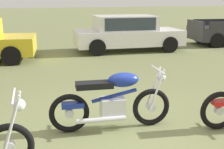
# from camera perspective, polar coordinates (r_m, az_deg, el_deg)

# --- Properties ---
(ground_plane) EXTENTS (120.00, 120.00, 0.00)m
(ground_plane) POSITION_cam_1_polar(r_m,az_deg,el_deg) (4.85, 1.12, -11.80)
(ground_plane) COLOR olive
(motorcycle_blue) EXTENTS (2.05, 0.64, 1.02)m
(motorcycle_blue) POSITION_cam_1_polar(r_m,az_deg,el_deg) (4.94, 0.16, -5.13)
(motorcycle_blue) COLOR black
(motorcycle_blue) RESTS_ON ground
(car_white) EXTENTS (4.47, 2.21, 1.43)m
(car_white) POSITION_cam_1_polar(r_m,az_deg,el_deg) (12.31, 2.83, 8.29)
(car_white) COLOR silver
(car_white) RESTS_ON ground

